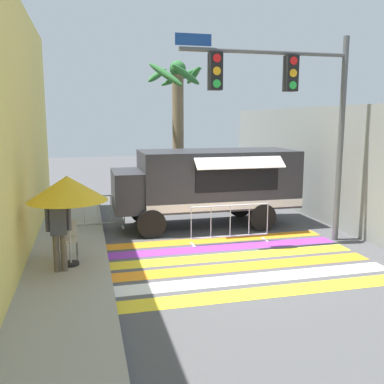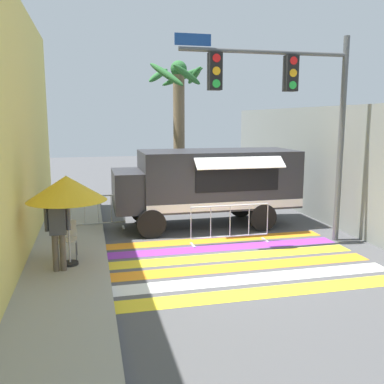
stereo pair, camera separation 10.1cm
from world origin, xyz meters
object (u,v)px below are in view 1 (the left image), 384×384
Objects in this scene: folding_chair at (67,236)px; barricade_front at (230,224)px; food_truck at (204,181)px; traffic_signal_pole at (290,97)px; vendor_person at (59,227)px; palm_tree at (177,114)px; patio_umbrella at (67,189)px; barricade_side at (98,213)px.

barricade_front is (4.28, 0.71, -0.15)m from folding_chair.
food_truck is 3.84m from traffic_signal_pole.
folding_chair is at bearing 82.46° from vendor_person.
palm_tree reaches higher than food_truck.
traffic_signal_pole is 6.31× the size of folding_chair.
vendor_person reaches higher than barricade_front.
patio_umbrella reaches higher than barricade_side.
folding_chair is 0.39× the size of barricade_front.
traffic_signal_pole is at bearing 8.68° from patio_umbrella.
traffic_signal_pole reaches higher than barricade_front.
barricade_side is (-3.30, 0.36, -0.94)m from food_truck.
vendor_person is at bearing -74.14° from folding_chair.
traffic_signal_pole reaches higher than food_truck.
barricade_front is (4.39, 1.63, -0.60)m from vendor_person.
patio_umbrella is 7.57m from palm_tree.
patio_umbrella is 1.22× the size of barricade_side.
folding_chair is 0.51× the size of vendor_person.
folding_chair is at bearing -170.53° from barricade_front.
food_truck is at bearing -6.22° from barricade_side.
traffic_signal_pole is 1.01× the size of palm_tree.
patio_umbrella is at bearing -58.50° from folding_chair.
barricade_front is at bearing 32.36° from folding_chair.
food_truck is 1.04× the size of palm_tree.
vendor_person is (-4.20, -3.64, -0.32)m from food_truck.
vendor_person is at bearing -119.87° from patio_umbrella.
palm_tree is at bearing 40.74° from barricade_side.
traffic_signal_pole is 6.61m from barricade_side.
vendor_person is 0.31× the size of palm_tree.
folding_chair is (-5.72, -0.29, -3.26)m from traffic_signal_pole.
palm_tree is (4.01, 6.67, 2.43)m from vendor_person.
patio_umbrella is at bearing -121.06° from palm_tree.
barricade_front is at bearing 16.99° from patio_umbrella.
food_truck is 3.70m from palm_tree.
vendor_person is 4.72m from barricade_front.
barricade_side is at bearing 150.45° from traffic_signal_pole.
food_truck is 5.20m from patio_umbrella.
patio_umbrella is 2.30× the size of folding_chair.
barricade_front is 5.89m from palm_tree.
palm_tree is at bearing 58.94° from patio_umbrella.
folding_chair is 3.19m from barricade_side.
folding_chair is (-4.09, -2.72, -0.77)m from food_truck.
folding_chair is 1.03m from vendor_person.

